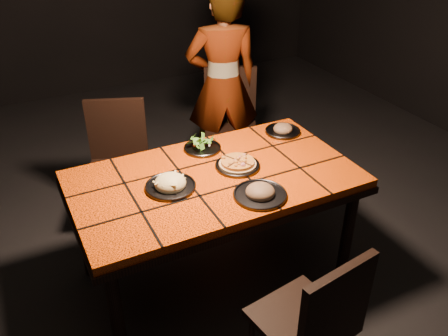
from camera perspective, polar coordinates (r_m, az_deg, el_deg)
name	(u,v)px	position (r m, az deg, el deg)	size (l,w,h in m)	color
room_shell	(213,45)	(2.38, -1.35, 14.61)	(6.04, 7.04, 3.08)	black
dining_table	(215,187)	(2.73, -1.14, -2.30)	(1.62, 0.92, 0.75)	#FF5308
chair_near	(315,320)	(2.26, 10.94, -17.48)	(0.45, 0.45, 0.88)	black
chair_far_left	(118,156)	(3.42, -12.61, 1.40)	(0.53, 0.53, 0.91)	black
chair_far_right	(231,118)	(3.87, 0.80, 6.03)	(0.56, 0.56, 0.93)	black
diner	(223,85)	(3.81, -0.17, 9.93)	(0.58, 0.38, 1.59)	brown
plate_pizza	(238,164)	(2.76, 1.65, 0.44)	(0.29, 0.29, 0.04)	#353439
plate_pasta	(170,184)	(2.58, -6.47, -1.94)	(0.28, 0.28, 0.09)	#353439
plate_salad	(202,146)	(2.94, -2.63, 2.69)	(0.23, 0.23, 0.07)	#353439
plate_mushroom_a	(260,192)	(2.51, 4.38, -2.92)	(0.29, 0.29, 0.09)	#353439
plate_mushroom_b	(283,130)	(3.17, 7.10, 4.61)	(0.23, 0.23, 0.08)	#353439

